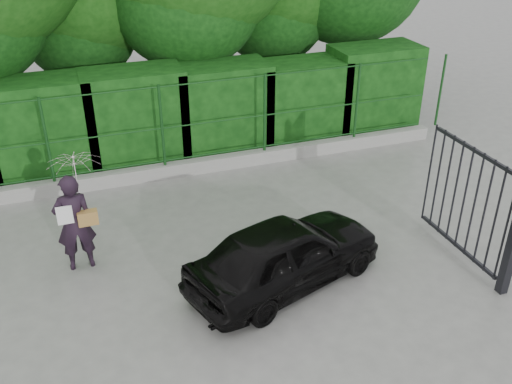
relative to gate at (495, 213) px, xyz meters
name	(u,v)px	position (x,y,z in m)	size (l,w,h in m)	color
ground	(200,308)	(-4.60, 0.72, -1.19)	(80.00, 80.00, 0.00)	gray
kerb	(147,174)	(-4.60, 5.22, -1.04)	(14.00, 0.25, 0.30)	#9E9E99
fence	(153,127)	(-4.38, 5.22, 0.01)	(14.13, 0.06, 1.80)	#133E15
hedge	(142,119)	(-4.46, 6.22, -0.16)	(14.20, 1.20, 2.17)	black
gate	(495,213)	(0.00, 0.00, 0.00)	(0.22, 2.33, 2.36)	black
woman	(76,198)	(-6.13, 2.47, 0.10)	(0.89, 0.85, 2.03)	black
car	(285,253)	(-3.15, 0.90, -0.62)	(1.35, 3.34, 1.14)	black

